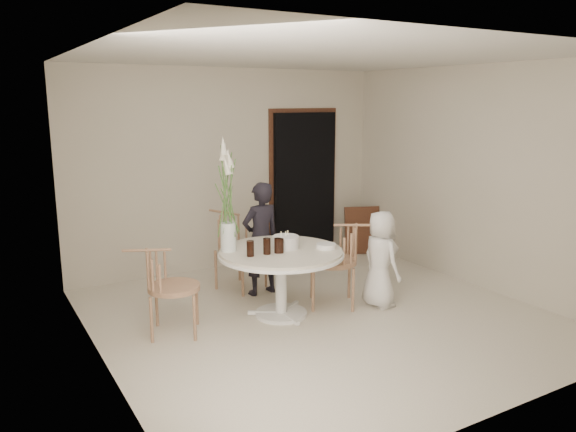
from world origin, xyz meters
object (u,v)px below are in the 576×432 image
chair_left (161,279)px  girl (261,239)px  table (281,260)px  birthday_cake (286,242)px  flower_vase (227,201)px  boy (381,259)px  chair_far (232,238)px  chair_right (344,252)px

chair_left → girl: size_ratio=0.66×
table → chair_left: (-1.25, 0.17, -0.04)m
table → girl: bearing=78.9°
birthday_cake → flower_vase: (-0.57, 0.21, 0.47)m
girl → boy: size_ratio=1.24×
flower_vase → boy: bearing=-19.4°
chair_far → boy: 1.85m
chair_far → flower_vase: size_ratio=0.79×
chair_left → flower_vase: size_ratio=0.74×
boy → birthday_cake: boy is taller
table → chair_left: size_ratio=1.50×
chair_right → boy: size_ratio=0.87×
chair_far → birthday_cake: 1.13m
chair_far → girl: 0.46m
birthday_cake → chair_right: bearing=-9.2°
chair_right → chair_left: (-2.02, 0.25, -0.04)m
chair_far → chair_right: size_ratio=1.00×
chair_right → chair_left: chair_right is taller
girl → flower_vase: 0.99m
chair_far → chair_right: 1.46m
chair_far → chair_right: bearing=-79.7°
birthday_cake → chair_left: bearing=174.2°
boy → table: bearing=74.4°
boy → birthday_cake: bearing=71.3°
chair_left → boy: size_ratio=0.81×
flower_vase → chair_left: bearing=-174.3°
chair_far → table: bearing=-111.4°
girl → chair_right: bearing=122.6°
chair_right → chair_left: 2.04m
chair_right → boy: 0.41m
chair_far → girl: (0.18, -0.42, 0.06)m
girl → chair_left: bearing=16.6°
chair_far → chair_left: 1.56m
flower_vase → girl: bearing=37.3°
chair_left → flower_vase: flower_vase is taller
chair_far → birthday_cake: size_ratio=3.39×
chair_right → birthday_cake: bearing=-68.3°
chair_far → boy: boy is taller
chair_left → birthday_cake: birthday_cake is taller
chair_right → flower_vase: size_ratio=0.79×
girl → boy: bearing=127.2°
table → birthday_cake: bearing=25.5°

